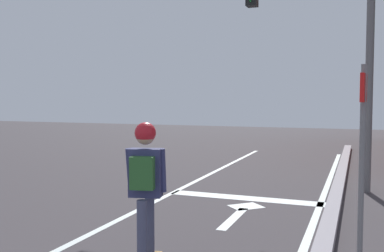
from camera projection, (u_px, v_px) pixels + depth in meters
The scene contains 9 objects.
lane_line_center at pixel (121, 219), 7.08m from camera, with size 0.12×20.00×0.01m, color silver.
lane_line_curbside at pixel (307, 240), 6.02m from camera, with size 0.12×20.00×0.01m, color silver.
stop_bar at pixel (246, 198), 8.56m from camera, with size 3.11×0.40×0.01m, color silver.
lane_arrow_stem at pixel (233, 218), 7.11m from camera, with size 0.16×1.40×0.01m, color silver.
lane_arrow_head at pixel (246, 206), 7.90m from camera, with size 0.56×0.44×0.01m, color silver.
curb_strip at pixel (326, 237), 5.93m from camera, with size 0.24×24.00×0.14m, color #979199.
skater at pixel (145, 176), 4.86m from camera, with size 0.44×0.61×1.61m.
traffic_signal_mast at pixel (312, 27), 9.36m from camera, with size 5.07×0.34×5.06m.
street_sign_post at pixel (362, 140), 4.63m from camera, with size 0.08×0.44×2.32m.
Camera 1 is at (4.01, -0.09, 1.95)m, focal length 40.66 mm.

